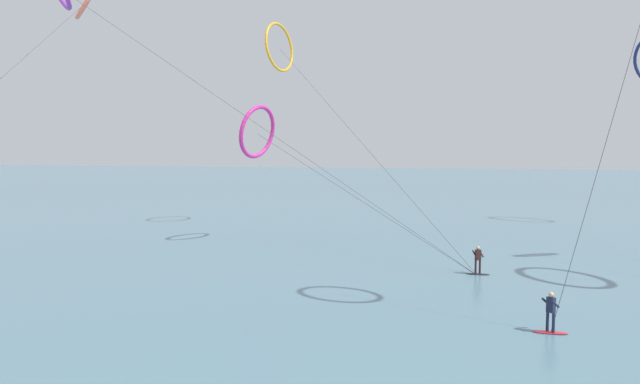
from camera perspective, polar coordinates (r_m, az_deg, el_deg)
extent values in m
cube|color=slate|center=(114.88, 9.98, 0.57)|extent=(400.00, 200.00, 0.08)
ellipsoid|color=black|center=(35.84, 15.30, -7.81)|extent=(1.40, 0.40, 0.06)
cylinder|color=black|center=(35.82, 15.51, -7.12)|extent=(0.12, 0.12, 0.80)
cylinder|color=black|center=(35.69, 15.12, -7.15)|extent=(0.12, 0.12, 0.80)
cube|color=black|center=(35.62, 15.34, -6.01)|extent=(0.38, 0.32, 0.62)
sphere|color=tan|center=(35.55, 15.35, -5.35)|extent=(0.22, 0.22, 0.22)
cylinder|color=black|center=(35.84, 15.65, -5.88)|extent=(0.31, 0.49, 0.39)
cylinder|color=black|center=(35.63, 15.02, -5.92)|extent=(0.31, 0.49, 0.39)
ellipsoid|color=red|center=(25.85, 21.78, -12.75)|extent=(1.40, 0.40, 0.06)
cylinder|color=#191E38|center=(25.80, 21.55, -11.78)|extent=(0.12, 0.12, 0.80)
cylinder|color=#191E38|center=(25.65, 22.06, -11.89)|extent=(0.12, 0.12, 0.80)
cube|color=#191E38|center=(25.54, 21.85, -10.30)|extent=(0.37, 0.37, 0.62)
sphere|color=tan|center=(25.44, 21.88, -9.39)|extent=(0.22, 0.22, 0.22)
cylinder|color=#191E38|center=(25.77, 21.41, -10.05)|extent=(0.41, 0.42, 0.39)
cylinder|color=#191E38|center=(25.52, 22.22, -10.21)|extent=(0.41, 0.42, 0.39)
torus|color=#CC288E|center=(45.98, -6.20, 5.93)|extent=(2.49, 4.47, 4.27)
cylinder|color=#3F3F3F|center=(39.93, 3.18, -0.28)|extent=(16.72, 8.26, 8.70)
torus|color=orange|center=(56.25, -4.03, 14.08)|extent=(1.94, 4.69, 4.66)
cylinder|color=#3F3F3F|center=(44.64, 3.57, 5.52)|extent=(17.91, 17.87, 16.96)
cylinder|color=#3F3F3F|center=(36.02, -6.05, 6.56)|extent=(26.51, 2.25, 17.95)
cylinder|color=#3F3F3F|center=(26.08, 27.26, 7.66)|extent=(4.74, 1.73, 18.60)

